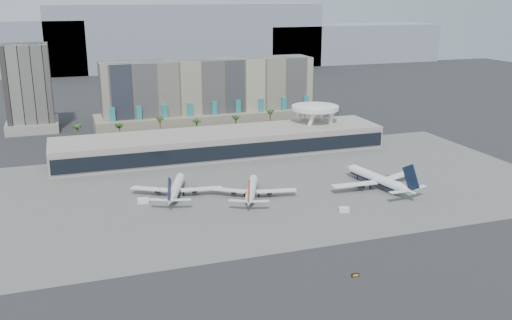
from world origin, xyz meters
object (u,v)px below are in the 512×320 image
object	(u,v)px
service_vehicle_b	(344,210)
taxiway_sign	(355,275)
airliner_left	(176,188)
service_vehicle_a	(143,201)
airliner_right	(378,179)
airliner_centre	(252,189)

from	to	relation	value
service_vehicle_b	taxiway_sign	world-z (taller)	service_vehicle_b
service_vehicle_b	taxiway_sign	xyz separation A→B (m)	(-20.81, -47.84, -0.44)
airliner_left	service_vehicle_a	size ratio (longest dim) A/B	8.48
airliner_left	taxiway_sign	bearing A→B (deg)	-48.15
taxiway_sign	airliner_right	bearing A→B (deg)	59.46
service_vehicle_a	service_vehicle_b	distance (m)	79.04
airliner_right	service_vehicle_b	world-z (taller)	airliner_right
airliner_right	taxiway_sign	world-z (taller)	airliner_right
service_vehicle_b	airliner_left	bearing A→B (deg)	163.39
airliner_left	service_vehicle_a	xyz separation A→B (m)	(-14.06, -4.40, -2.33)
airliner_centre	airliner_right	xyz separation A→B (m)	(55.00, -6.29, 0.64)
service_vehicle_a	airliner_right	bearing A→B (deg)	1.78
airliner_centre	taxiway_sign	xyz separation A→B (m)	(7.43, -74.97, -2.78)
airliner_centre	airliner_right	distance (m)	55.36
airliner_right	airliner_centre	bearing A→B (deg)	162.93
service_vehicle_a	taxiway_sign	bearing A→B (deg)	-48.87
airliner_right	taxiway_sign	xyz separation A→B (m)	(-47.57, -68.67, -3.42)
airliner_centre	service_vehicle_b	size ratio (longest dim) A/B	9.47
airliner_centre	service_vehicle_a	world-z (taller)	airliner_centre
airliner_centre	airliner_right	size ratio (longest dim) A/B	0.80
service_vehicle_a	taxiway_sign	world-z (taller)	service_vehicle_a
airliner_right	service_vehicle_a	size ratio (longest dim) A/B	10.12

